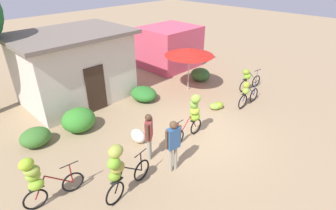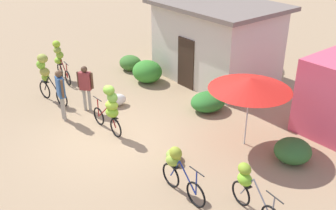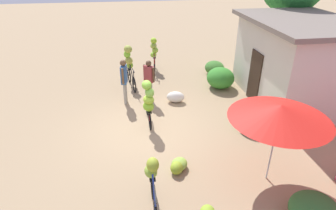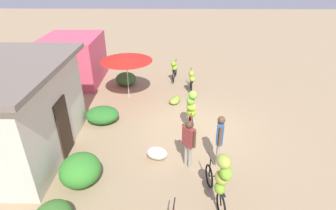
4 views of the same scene
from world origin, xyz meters
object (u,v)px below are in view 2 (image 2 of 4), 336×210
object	(u,v)px
market_umbrella	(250,84)
bicycle_by_shop	(178,169)
bicycle_leftmost	(59,58)
banana_pile_on_ground	(174,156)
bicycle_rightmost	(249,187)
person_bystander	(61,90)
bicycle_center_loaded	(110,106)
produce_sack	(117,100)
person_vendor	(86,84)
building_low	(216,41)
bicycle_near_pile	(46,74)

from	to	relation	value
market_umbrella	bicycle_by_shop	distance (m)	3.32
bicycle_leftmost	banana_pile_on_ground	distance (m)	7.65
market_umbrella	bicycle_rightmost	distance (m)	3.25
bicycle_rightmost	person_bystander	bearing A→B (deg)	-168.85
bicycle_center_loaded	produce_sack	size ratio (longest dim) A/B	2.43
banana_pile_on_ground	person_vendor	xyz separation A→B (m)	(-4.33, -0.37, 0.87)
building_low	person_bystander	world-z (taller)	building_low
banana_pile_on_ground	person_vendor	world-z (taller)	person_vendor
building_low	person_bystander	distance (m)	6.68
bicycle_by_shop	person_bystander	xyz separation A→B (m)	(-5.32, -0.53, 0.40)
bicycle_near_pile	produce_sack	bearing A→B (deg)	40.46
bicycle_by_shop	produce_sack	size ratio (longest dim) A/B	2.32
bicycle_near_pile	bicycle_center_loaded	size ratio (longest dim) A/B	1.05
bicycle_center_loaded	person_vendor	xyz separation A→B (m)	(-1.96, 0.20, 0.04)
produce_sack	person_bystander	bearing A→B (deg)	-96.51
bicycle_leftmost	bicycle_near_pile	size ratio (longest dim) A/B	0.91
bicycle_center_loaded	person_vendor	size ratio (longest dim) A/B	1.02
bicycle_near_pile	person_vendor	bearing A→B (deg)	22.98
person_vendor	bicycle_by_shop	bearing A→B (deg)	-4.47
bicycle_by_shop	bicycle_rightmost	size ratio (longest dim) A/B	0.99
market_umbrella	bicycle_by_shop	xyz separation A→B (m)	(0.45, -3.03, -1.29)
market_umbrella	bicycle_center_loaded	bearing A→B (deg)	-137.16
building_low	produce_sack	xyz separation A→B (m)	(-0.29, -4.68, -1.37)
market_umbrella	bicycle_leftmost	world-z (taller)	market_umbrella
market_umbrella	bicycle_center_loaded	distance (m)	4.25
building_low	bicycle_rightmost	size ratio (longest dim) A/B	3.06
bicycle_center_loaded	bicycle_rightmost	bearing A→B (deg)	6.82
building_low	bicycle_near_pile	world-z (taller)	building_low
bicycle_leftmost	banana_pile_on_ground	bearing A→B (deg)	-1.34
banana_pile_on_ground	person_vendor	size ratio (longest dim) A/B	0.44
bicycle_center_loaded	bicycle_near_pile	bearing A→B (deg)	-172.04
banana_pile_on_ground	produce_sack	xyz separation A→B (m)	(-4.00, 0.63, 0.07)
building_low	bicycle_center_loaded	bearing A→B (deg)	-77.27
person_bystander	banana_pile_on_ground	bearing A→B (deg)	17.44
bicycle_by_shop	bicycle_near_pile	bearing A→B (deg)	-177.69
bicycle_by_shop	person_bystander	distance (m)	5.37
produce_sack	person_vendor	distance (m)	1.32
bicycle_center_loaded	bicycle_rightmost	xyz separation A→B (m)	(5.02, 0.60, -0.29)
market_umbrella	bicycle_near_pile	bearing A→B (deg)	-153.53
building_low	bicycle_center_loaded	world-z (taller)	building_low
building_low	bicycle_rightmost	xyz separation A→B (m)	(6.35, -5.29, -0.90)
bicycle_near_pile	market_umbrella	bearing A→B (deg)	26.47
market_umbrella	bicycle_rightmost	xyz separation A→B (m)	(1.99, -2.21, -1.30)
bicycle_near_pile	bicycle_rightmost	bearing A→B (deg)	7.30
bicycle_by_shop	person_vendor	size ratio (longest dim) A/B	0.97
building_low	bicycle_by_shop	bearing A→B (deg)	-51.80
market_umbrella	person_vendor	distance (m)	5.71
market_umbrella	bicycle_near_pile	xyz separation A→B (m)	(-6.66, -3.32, -0.93)
bicycle_rightmost	banana_pile_on_ground	xyz separation A→B (m)	(-2.65, -0.03, -0.54)
bicycle_leftmost	bicycle_by_shop	size ratio (longest dim) A/B	1.01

